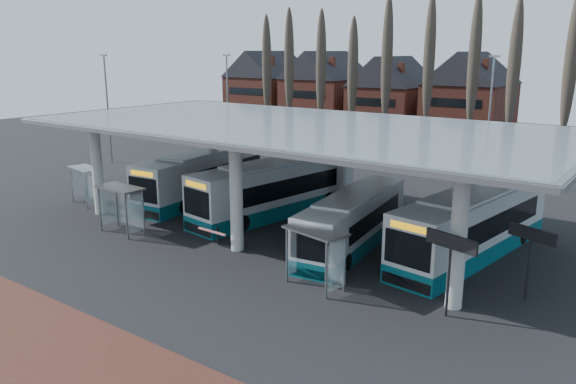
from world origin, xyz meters
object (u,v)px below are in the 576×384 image
Objects in this scene: bus_1 at (277,189)px; bus_3 at (473,225)px; shelter_0 at (87,177)px; shelter_2 at (318,245)px; shelter_1 at (123,199)px; bus_2 at (354,221)px; bus_0 at (207,176)px.

bus_3 is at bearing 7.82° from bus_1.
shelter_2 reaches higher than shelter_0.
bus_3 is 19.84m from shelter_1.
bus_2 is 6.27m from bus_3.
shelter_1 is at bearing -162.23° from bus_2.
bus_0 reaches higher than bus_3.
shelter_2 is at bearing 4.14° from shelter_0.
shelter_0 is 21.12m from shelter_2.
bus_2 is at bearing 20.27° from shelter_0.
bus_3 is (13.02, -0.20, -0.03)m from bus_1.
shelter_1 is (1.64, -8.75, 0.36)m from bus_0.
shelter_0 is at bearing -175.30° from shelter_2.
bus_3 is 4.29× the size of shelter_0.
shelter_0 is at bearing -159.74° from bus_3.
bus_3 reaches higher than shelter_2.
bus_1 is 9.84m from shelter_1.
shelter_0 is 7.83m from shelter_1.
shelter_1 is (-18.04, -8.26, 0.37)m from bus_3.
bus_0 is at bearing 57.87° from shelter_0.
shelter_0 is at bearing -178.60° from bus_2.
shelter_1 reaches higher than shelter_0.
bus_0 is at bearing 162.25° from shelter_2.
shelter_2 is at bearing -110.50° from bus_3.
shelter_2 is at bearing -35.53° from bus_1.
bus_1 reaches higher than shelter_2.
bus_0 is 1.00× the size of bus_3.
bus_1 is 1.02× the size of bus_3.
shelter_0 is at bearing 161.97° from shelter_1.
bus_0 is 19.68m from bus_3.
bus_3 is (19.67, -0.48, -0.01)m from bus_0.
bus_1 is 1.19× the size of bus_2.
bus_3 is (5.77, 2.45, 0.24)m from bus_2.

